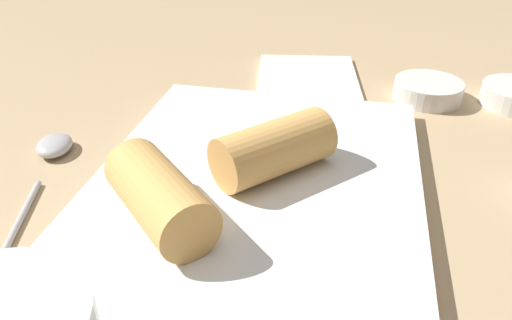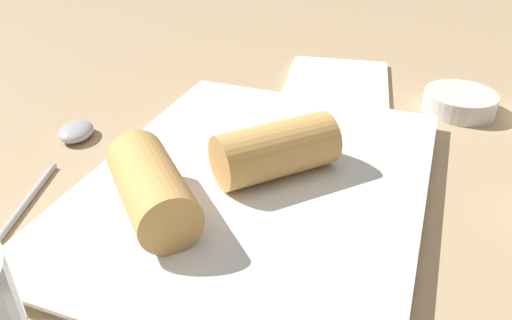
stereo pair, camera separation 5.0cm
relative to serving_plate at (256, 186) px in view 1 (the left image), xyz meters
The scene contains 7 objects.
table_surface 3.03cm from the serving_plate, 28.71° to the left, with size 180.00×140.00×2.00cm.
serving_plate is the anchor object (origin of this frame).
roll_front_left 3.64cm from the serving_plate, 142.99° to the left, with size 10.25×10.00×4.48cm.
roll_front_right 9.15cm from the serving_plate, 41.67° to the right, with size 10.09×10.17×4.48cm.
dipping_bowl_near 26.92cm from the serving_plate, 145.58° to the left, with size 7.63×7.63×2.20cm.
spoon 19.48cm from the serving_plate, 93.35° to the right, with size 19.70×7.62×1.45cm.
napkin 25.01cm from the serving_plate, behind, with size 15.91×14.14×0.60cm.
Camera 1 is at (30.75, 5.83, 26.17)cm, focal length 35.00 mm.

